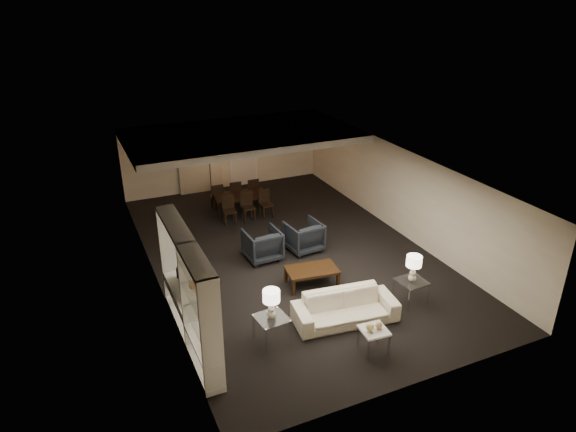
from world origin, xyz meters
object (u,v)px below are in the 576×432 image
(vase_blue, at_px, (206,330))
(dining_table, at_px, (241,204))
(side_table_right, at_px, (411,292))
(marble_table, at_px, (373,340))
(chair_fr, at_px, (252,190))
(vase_amber, at_px, (194,284))
(chair_nm, at_px, (248,207))
(television, at_px, (181,278))
(chair_fl, at_px, (217,196))
(floor_speaker, at_px, (181,287))
(table_lamp_right, at_px, (413,269))
(armchair_right, at_px, (304,236))
(floor_lamp, at_px, (210,173))
(chair_fm, at_px, (235,193))
(chair_nr, at_px, (266,204))
(coffee_table, at_px, (312,277))
(side_table_left, at_px, (272,329))
(armchair_left, at_px, (262,245))
(sofa, at_px, (345,308))
(table_lamp_left, at_px, (271,304))
(pendant_light, at_px, (251,149))

(vase_blue, bearing_deg, dining_table, 66.34)
(side_table_right, height_order, marble_table, side_table_right)
(side_table_right, height_order, chair_fr, chair_fr)
(vase_amber, distance_m, chair_nm, 6.56)
(television, distance_m, chair_fl, 6.23)
(side_table_right, bearing_deg, floor_speaker, 157.27)
(side_table_right, bearing_deg, table_lamp_right, 0.00)
(vase_blue, height_order, dining_table, vase_blue)
(armchair_right, xyz_separation_m, chair_nm, (-0.69, 2.46, 0.02))
(vase_blue, bearing_deg, floor_lamp, 73.50)
(dining_table, bearing_deg, chair_fm, 96.71)
(vase_amber, distance_m, chair_nr, 6.86)
(coffee_table, height_order, chair_fm, chair_fm)
(side_table_left, distance_m, vase_blue, 1.82)
(armchair_left, xyz_separation_m, chair_fl, (-0.09, 3.76, 0.02))
(armchair_right, bearing_deg, sofa, 74.68)
(table_lamp_left, distance_m, table_lamp_right, 3.40)
(pendant_light, distance_m, side_table_left, 7.31)
(marble_table, height_order, chair_fm, chair_fm)
(armchair_right, relative_size, dining_table, 0.55)
(marble_table, height_order, floor_lamp, floor_lamp)
(coffee_table, relative_size, side_table_right, 2.00)
(coffee_table, height_order, table_lamp_right, table_lamp_right)
(television, bearing_deg, chair_fm, -28.20)
(side_table_right, xyz_separation_m, vase_amber, (-4.88, 0.10, 1.37))
(side_table_left, distance_m, floor_lamp, 8.59)
(armchair_left, distance_m, vase_amber, 4.29)
(pendant_light, xyz_separation_m, chair_fr, (0.07, 0.27, -1.49))
(coffee_table, height_order, floor_lamp, floor_lamp)
(table_lamp_right, height_order, chair_nm, table_lamp_right)
(table_lamp_right, distance_m, television, 5.04)
(armchair_right, xyz_separation_m, floor_lamp, (-1.08, 5.19, 0.30))
(armchair_right, bearing_deg, vase_amber, 35.25)
(marble_table, height_order, chair_nr, chair_nr)
(chair_nm, xyz_separation_m, chair_fm, (0.00, 1.30, 0.00))
(marble_table, distance_m, chair_fl, 8.20)
(marble_table, bearing_deg, coffee_table, 90.00)
(armchair_right, xyz_separation_m, side_table_left, (-2.30, -3.30, -0.13))
(coffee_table, height_order, table_lamp_left, table_lamp_left)
(table_lamp_right, xyz_separation_m, vase_amber, (-4.88, 0.10, 0.77))
(television, relative_size, chair_fm, 1.30)
(coffee_table, relative_size, television, 1.09)
(armchair_right, xyz_separation_m, vase_blue, (-3.78, -3.92, 0.73))
(television, relative_size, chair_fl, 1.30)
(vase_amber, bearing_deg, marble_table, -20.72)
(pendant_light, distance_m, floor_lamp, 2.27)
(vase_amber, relative_size, chair_nr, 0.22)
(vase_amber, xyz_separation_m, chair_fl, (2.48, 6.96, -1.22))
(armchair_right, xyz_separation_m, dining_table, (-0.69, 3.11, -0.12))
(television, xyz_separation_m, vase_blue, (-0.03, -1.99, 0.07))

